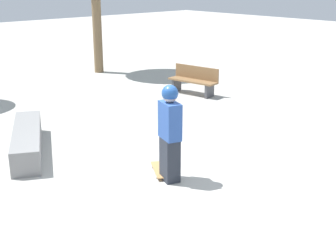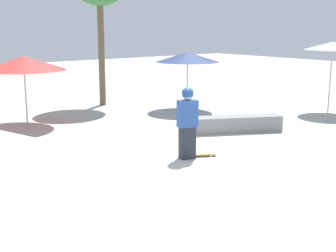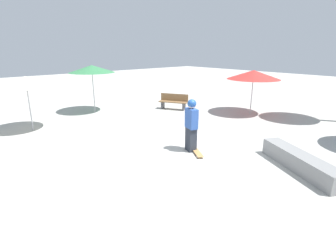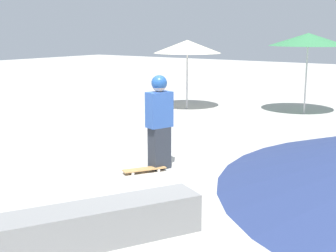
% 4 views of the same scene
% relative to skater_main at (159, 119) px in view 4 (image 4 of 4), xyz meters
% --- Properties ---
extents(ground_plane, '(60.00, 60.00, 0.00)m').
position_rel_skater_main_xyz_m(ground_plane, '(-0.37, 0.09, -0.94)').
color(ground_plane, '#B2AFA8').
extents(skater_main, '(0.52, 0.39, 1.74)m').
position_rel_skater_main_xyz_m(skater_main, '(0.00, 0.00, 0.00)').
color(skater_main, '#282D38').
rests_on(skater_main, ground_plane).
extents(skateboard, '(0.79, 0.58, 0.07)m').
position_rel_skater_main_xyz_m(skateboard, '(-0.37, 0.07, -0.88)').
color(skateboard, '#B7844C').
rests_on(skateboard, ground_plane).
extents(concrete_ledge, '(2.69, 1.76, 0.49)m').
position_rel_skater_main_xyz_m(concrete_ledge, '(-3.03, -1.23, -0.70)').
color(concrete_ledge, gray).
rests_on(concrete_ledge, ground_plane).
extents(shade_umbrella_cream, '(2.17, 2.17, 2.23)m').
position_rel_skater_main_xyz_m(shade_umbrella_cream, '(5.96, 3.31, 1.08)').
color(shade_umbrella_cream, '#B7B7BC').
rests_on(shade_umbrella_cream, ground_plane).
extents(shade_umbrella_green, '(2.34, 2.34, 2.45)m').
position_rel_skater_main_xyz_m(shade_umbrella_green, '(7.28, -0.16, 1.32)').
color(shade_umbrella_green, '#B7B7BC').
rests_on(shade_umbrella_green, ground_plane).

